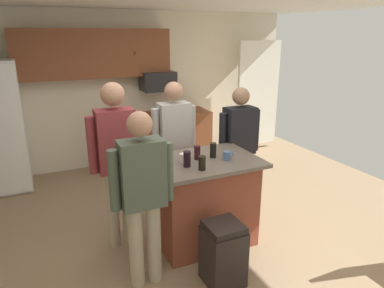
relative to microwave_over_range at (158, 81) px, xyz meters
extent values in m
plane|color=#937A5B|center=(-0.60, -2.50, -1.45)|extent=(7.04, 7.04, 0.00)
cube|color=beige|center=(-0.60, 0.30, -0.15)|extent=(6.40, 0.10, 2.60)
cube|color=white|center=(2.00, -0.10, -0.35)|extent=(0.90, 0.06, 2.00)
cube|color=brown|center=(-1.00, 0.10, 0.47)|extent=(2.40, 0.35, 0.75)
sphere|color=#4C3823|center=(-0.40, -0.09, 0.48)|extent=(0.04, 0.04, 0.04)
cube|color=brown|center=(0.00, -0.02, -1.00)|extent=(1.80, 0.60, 0.90)
sphere|color=#4C3823|center=(0.45, -0.33, -1.00)|extent=(0.04, 0.04, 0.04)
cube|color=white|center=(-2.36, -0.47, -0.51)|extent=(0.45, 0.04, 1.81)
cube|color=black|center=(0.00, 0.00, 0.00)|extent=(0.56, 0.40, 0.32)
cube|color=brown|center=(-0.43, -2.60, -0.99)|extent=(1.01, 0.69, 0.92)
cube|color=#60564C|center=(-0.43, -2.60, -0.51)|extent=(1.15, 0.83, 0.04)
cylinder|color=#4C5166|center=(-0.54, -1.84, -1.04)|extent=(0.13, 0.13, 0.82)
cylinder|color=#4C5166|center=(-0.37, -1.84, -1.04)|extent=(0.13, 0.13, 0.82)
cube|color=#B7B7B2|center=(-0.45, -1.84, -0.32)|extent=(0.38, 0.22, 0.61)
sphere|color=tan|center=(-0.45, -1.84, 0.13)|extent=(0.22, 0.22, 0.22)
cylinder|color=#B7B7B2|center=(-0.69, -1.84, -0.34)|extent=(0.09, 0.09, 0.55)
cylinder|color=#B7B7B2|center=(-0.21, -1.84, -0.34)|extent=(0.09, 0.09, 0.55)
cylinder|color=tan|center=(-1.30, -3.00, -1.05)|extent=(0.13, 0.13, 0.79)
cylinder|color=tan|center=(-1.13, -3.00, -1.05)|extent=(0.13, 0.13, 0.79)
cube|color=#4C5647|center=(-1.22, -3.00, -0.36)|extent=(0.38, 0.22, 0.59)
sphere|color=tan|center=(-1.22, -3.00, 0.07)|extent=(0.21, 0.21, 0.21)
cylinder|color=#4C5647|center=(-1.46, -3.00, -0.38)|extent=(0.09, 0.09, 0.54)
cylinder|color=#4C5647|center=(-0.98, -3.00, -0.38)|extent=(0.09, 0.09, 0.54)
cylinder|color=tan|center=(0.22, -2.13, -1.06)|extent=(0.13, 0.13, 0.78)
cylinder|color=tan|center=(0.39, -2.13, -1.06)|extent=(0.13, 0.13, 0.78)
cube|color=black|center=(0.30, -2.13, -0.37)|extent=(0.38, 0.22, 0.59)
sphere|color=#8C664C|center=(0.30, -2.13, 0.06)|extent=(0.21, 0.21, 0.21)
cylinder|color=black|center=(0.06, -2.13, -0.39)|extent=(0.09, 0.09, 0.53)
cylinder|color=black|center=(0.54, -2.13, -0.39)|extent=(0.09, 0.09, 0.53)
cylinder|color=tan|center=(-1.35, -2.29, -1.02)|extent=(0.13, 0.13, 0.87)
cylinder|color=tan|center=(-1.18, -2.29, -1.02)|extent=(0.13, 0.13, 0.87)
cube|color=maroon|center=(-1.27, -2.29, -0.26)|extent=(0.38, 0.22, 0.65)
sphere|color=tan|center=(-1.27, -2.29, 0.21)|extent=(0.23, 0.23, 0.23)
cylinder|color=maroon|center=(-1.51, -2.29, -0.28)|extent=(0.09, 0.09, 0.59)
cylinder|color=maroon|center=(-1.03, -2.29, -0.28)|extent=(0.09, 0.09, 0.59)
cylinder|color=#4C6B99|center=(-0.21, -2.71, -0.44)|extent=(0.08, 0.08, 0.09)
torus|color=#4C6B99|center=(-0.16, -2.71, -0.44)|extent=(0.06, 0.01, 0.06)
cylinder|color=black|center=(-0.30, -2.58, -0.41)|extent=(0.07, 0.07, 0.16)
cylinder|color=black|center=(-0.57, -2.85, -0.42)|extent=(0.07, 0.07, 0.14)
cylinder|color=black|center=(-0.67, -2.71, -0.41)|extent=(0.07, 0.07, 0.16)
cylinder|color=white|center=(-0.65, -2.58, -0.44)|extent=(0.09, 0.09, 0.09)
torus|color=white|center=(-0.59, -2.58, -0.44)|extent=(0.06, 0.01, 0.06)
cylinder|color=black|center=(-0.48, -2.56, -0.41)|extent=(0.07, 0.07, 0.15)
cube|color=black|center=(-0.57, -3.30, -1.17)|extent=(0.34, 0.34, 0.55)
cube|color=black|center=(-0.57, -3.30, -0.87)|extent=(0.32, 0.32, 0.06)
camera|label=1|loc=(-1.99, -5.68, 0.78)|focal=32.79mm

